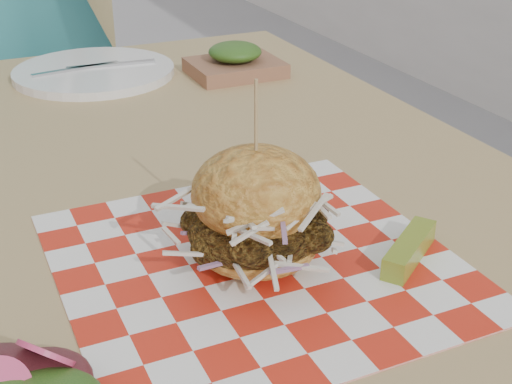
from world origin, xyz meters
TOP-DOWN VIEW (x-y plane):
  - patio_table at (-0.00, 0.23)m, footprint 0.80×1.20m
  - patio_chair at (0.01, 1.30)m, footprint 0.49×0.49m
  - paper_liner at (-0.00, 0.01)m, footprint 0.36×0.36m
  - sandwich at (-0.00, 0.01)m, footprint 0.16×0.16m
  - pickle_spear at (0.13, -0.05)m, footprint 0.09×0.07m
  - place_setting at (-0.00, 0.66)m, footprint 0.27×0.27m
  - kraft_tray at (0.22, 0.57)m, footprint 0.15×0.12m

SIDE VIEW (x-z plane):
  - patio_chair at x=0.01m, z-range 0.08..1.03m
  - patio_table at x=0.00m, z-range 0.30..1.05m
  - paper_liner at x=0.00m, z-range 0.75..0.75m
  - place_setting at x=0.00m, z-range 0.75..0.77m
  - pickle_spear at x=0.13m, z-range 0.75..0.77m
  - kraft_tray at x=0.22m, z-range 0.74..0.80m
  - sandwich at x=0.00m, z-range 0.71..0.89m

